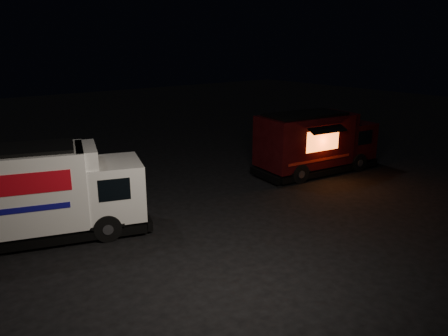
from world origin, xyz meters
TOP-DOWN VIEW (x-y plane):
  - ground at (0.00, 0.00)m, footprint 80.00×80.00m
  - white_truck at (-5.10, 2.52)m, footprint 6.73×4.07m
  - red_truck at (6.98, 2.03)m, footprint 6.24×2.94m

SIDE VIEW (x-z plane):
  - ground at x=0.00m, z-range 0.00..0.00m
  - red_truck at x=6.98m, z-range 0.00..2.80m
  - white_truck at x=-5.10m, z-range 0.00..2.89m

